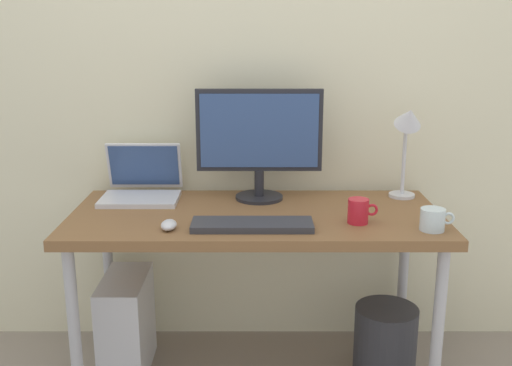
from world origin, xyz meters
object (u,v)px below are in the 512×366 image
(monitor, at_px, (259,138))
(glass_cup, at_px, (433,219))
(desk_lamp, at_px, (408,131))
(computer_tower, at_px, (127,325))
(mouse, at_px, (169,225))
(wastebasket, at_px, (385,341))
(desk, at_px, (256,228))
(laptop, at_px, (142,185))
(keyboard, at_px, (252,225))
(coffee_mug, at_px, (359,211))

(monitor, relative_size, glass_cup, 4.21)
(desk_lamp, xyz_separation_m, computer_tower, (-1.17, -0.15, -0.80))
(mouse, distance_m, wastebasket, 1.06)
(desk, relative_size, mouse, 16.11)
(desk_lamp, bearing_deg, mouse, -157.26)
(computer_tower, bearing_deg, desk, -4.17)
(mouse, distance_m, glass_cup, 0.95)
(monitor, height_order, laptop, monitor)
(desk_lamp, bearing_deg, monitor, -179.96)
(mouse, bearing_deg, wastebasket, 13.86)
(laptop, distance_m, wastebasket, 1.22)
(keyboard, distance_m, coffee_mug, 0.40)
(monitor, bearing_deg, desk, -93.97)
(glass_cup, bearing_deg, mouse, 179.50)
(monitor, relative_size, keyboard, 1.18)
(desk, bearing_deg, wastebasket, 1.09)
(keyboard, bearing_deg, desk_lamp, 30.55)
(monitor, bearing_deg, desk_lamp, 0.04)
(wastebasket, bearing_deg, desk, -178.91)
(mouse, bearing_deg, keyboard, 3.11)
(glass_cup, bearing_deg, laptop, 159.38)
(monitor, xyz_separation_m, wastebasket, (0.53, -0.18, -0.83))
(desk_lamp, bearing_deg, glass_cup, -88.92)
(glass_cup, bearing_deg, keyboard, 177.82)
(monitor, height_order, glass_cup, monitor)
(keyboard, distance_m, glass_cup, 0.65)
(desk_lamp, xyz_separation_m, mouse, (-0.94, -0.39, -0.27))
(desk, relative_size, computer_tower, 3.45)
(desk, distance_m, monitor, 0.38)
(mouse, relative_size, coffee_mug, 0.80)
(mouse, bearing_deg, monitor, 50.23)
(mouse, bearing_deg, computer_tower, 133.88)
(monitor, bearing_deg, computer_tower, -164.73)
(monitor, relative_size, laptop, 1.63)
(keyboard, bearing_deg, mouse, -176.89)
(glass_cup, bearing_deg, computer_tower, 168.07)
(mouse, xyz_separation_m, glass_cup, (0.95, -0.01, 0.02))
(computer_tower, bearing_deg, desk_lamp, 7.44)
(monitor, distance_m, computer_tower, 0.96)
(coffee_mug, bearing_deg, computer_tower, 169.72)
(desk, xyz_separation_m, keyboard, (-0.01, -0.18, 0.08))
(desk, xyz_separation_m, glass_cup, (0.63, -0.21, 0.10))
(wastebasket, bearing_deg, keyboard, -160.67)
(monitor, xyz_separation_m, coffee_mug, (0.37, -0.32, -0.22))
(coffee_mug, xyz_separation_m, glass_cup, (0.25, -0.08, -0.01))
(computer_tower, bearing_deg, keyboard, -22.88)
(monitor, relative_size, coffee_mug, 4.63)
(desk, bearing_deg, laptop, 156.45)
(desk, bearing_deg, computer_tower, 175.83)
(laptop, distance_m, glass_cup, 1.19)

